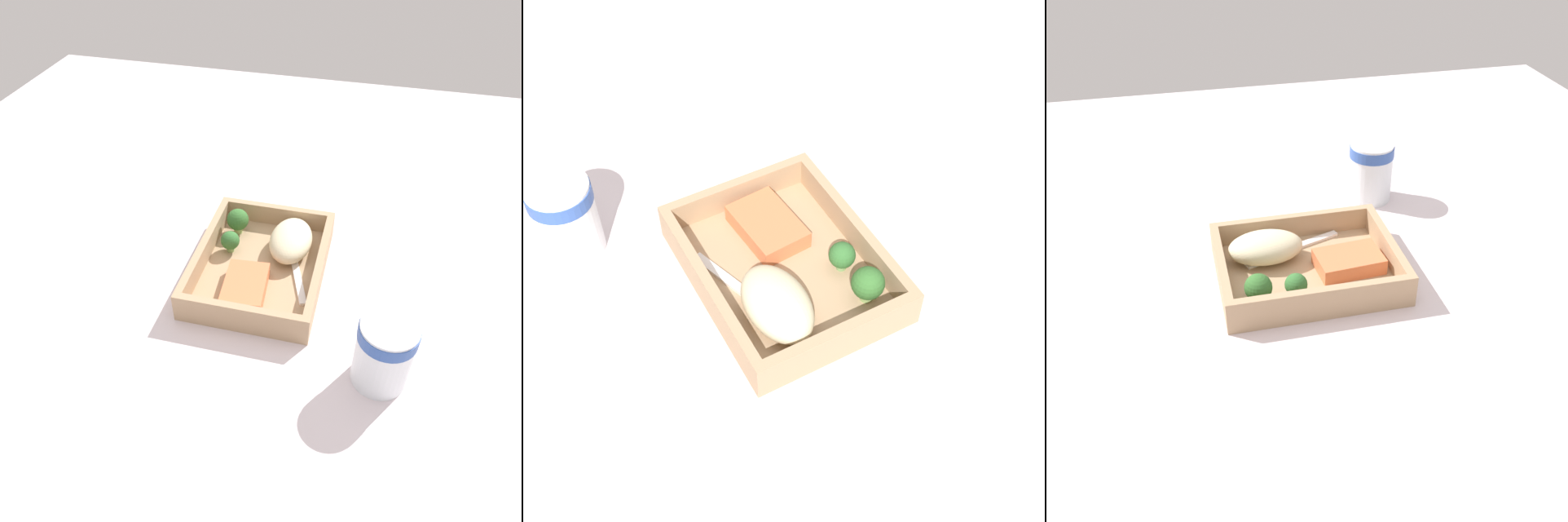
% 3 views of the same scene
% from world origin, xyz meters
% --- Properties ---
extents(ground_plane, '(1.60, 1.60, 0.02)m').
position_xyz_m(ground_plane, '(0.00, 0.00, -0.01)').
color(ground_plane, silver).
extents(takeout_tray, '(0.25, 0.20, 0.01)m').
position_xyz_m(takeout_tray, '(0.00, 0.00, 0.01)').
color(takeout_tray, tan).
rests_on(takeout_tray, ground_plane).
extents(tray_rim, '(0.25, 0.20, 0.04)m').
position_xyz_m(tray_rim, '(0.00, 0.00, 0.03)').
color(tray_rim, tan).
rests_on(tray_rim, takeout_tray).
extents(salmon_fillet, '(0.10, 0.07, 0.02)m').
position_xyz_m(salmon_fillet, '(-0.06, 0.01, 0.02)').
color(salmon_fillet, '#E47447').
rests_on(salmon_fillet, takeout_tray).
extents(mashed_potatoes, '(0.11, 0.07, 0.04)m').
position_xyz_m(mashed_potatoes, '(0.05, -0.04, 0.03)').
color(mashed_potatoes, beige).
rests_on(mashed_potatoes, takeout_tray).
extents(broccoli_floret_1, '(0.04, 0.04, 0.05)m').
position_xyz_m(broccoli_floret_1, '(0.08, 0.06, 0.04)').
color(broccoli_floret_1, '#83A85C').
rests_on(broccoli_floret_1, takeout_tray).
extents(broccoli_floret_2, '(0.03, 0.03, 0.04)m').
position_xyz_m(broccoli_floret_2, '(0.03, 0.06, 0.03)').
color(broccoli_floret_2, '#729E5C').
rests_on(broccoli_floret_2, takeout_tray).
extents(fork, '(0.15, 0.07, 0.00)m').
position_xyz_m(fork, '(0.02, -0.05, 0.01)').
color(fork, white).
rests_on(fork, takeout_tray).
extents(paper_cup, '(0.07, 0.07, 0.10)m').
position_xyz_m(paper_cup, '(-0.16, -0.20, 0.06)').
color(paper_cup, white).
rests_on(paper_cup, ground_plane).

